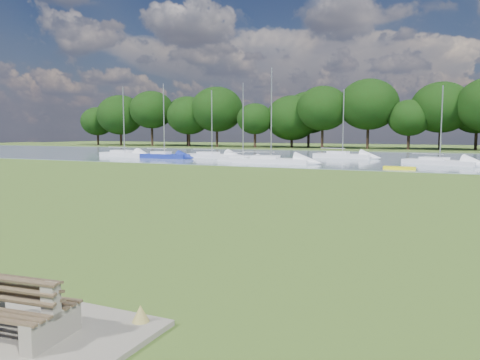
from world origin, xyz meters
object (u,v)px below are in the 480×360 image
at_px(sailboat_3, 270,159).
at_px(sailboat_9, 124,153).
at_px(sailboat_1, 243,158).
at_px(sailboat_8, 211,154).
at_px(sailboat_6, 342,154).
at_px(sailboat_4, 164,154).
at_px(kayak, 399,168).
at_px(sailboat_5, 439,160).
at_px(bench_pair, 11,309).

bearing_deg(sailboat_3, sailboat_9, 166.15).
relative_size(sailboat_1, sailboat_8, 1.02).
height_order(sailboat_1, sailboat_3, sailboat_3).
bearing_deg(sailboat_6, sailboat_4, -147.10).
height_order(kayak, sailboat_1, sailboat_1).
height_order(kayak, sailboat_6, sailboat_6).
bearing_deg(sailboat_9, sailboat_3, -1.60).
xyz_separation_m(sailboat_3, sailboat_6, (4.72, 12.82, 0.01)).
relative_size(sailboat_1, sailboat_5, 1.09).
distance_m(sailboat_1, sailboat_9, 18.58).
xyz_separation_m(sailboat_4, sailboat_8, (5.04, 3.12, -0.07)).
height_order(sailboat_3, sailboat_8, sailboat_3).
distance_m(sailboat_3, sailboat_6, 13.67).
xyz_separation_m(sailboat_3, sailboat_8, (-10.35, 6.40, -0.05)).
xyz_separation_m(kayak, sailboat_5, (2.98, 7.87, 0.30)).
distance_m(sailboat_5, sailboat_8, 26.51).
bearing_deg(sailboat_1, sailboat_6, 63.86).
xyz_separation_m(bench_pair, sailboat_1, (-14.62, 41.77, -0.03)).
bearing_deg(sailboat_9, kayak, -2.06).
xyz_separation_m(sailboat_6, sailboat_9, (-26.77, -8.91, 0.01)).
bearing_deg(sailboat_3, sailboat_1, 159.25).
height_order(sailboat_3, sailboat_4, sailboat_3).
bearing_deg(sailboat_1, sailboat_4, 179.15).
bearing_deg(sailboat_8, sailboat_5, 4.51).
height_order(sailboat_8, sailboat_9, sailboat_9).
xyz_separation_m(kayak, sailboat_9, (-35.21, 6.54, 0.38)).
relative_size(bench_pair, sailboat_6, 0.24).
bearing_deg(kayak, sailboat_4, 167.79).
bearing_deg(bench_pair, kayak, 80.62).
bearing_deg(kayak, sailboat_6, 118.09).
distance_m(sailboat_6, sailboat_9, 28.22).
relative_size(sailboat_4, sailboat_8, 1.08).
xyz_separation_m(kayak, sailboat_4, (-28.54, 5.90, 0.38)).
distance_m(sailboat_4, sailboat_8, 5.93).
xyz_separation_m(sailboat_6, sailboat_8, (-15.07, -6.43, -0.05)).
distance_m(sailboat_4, sailboat_9, 6.70).
bearing_deg(sailboat_3, bench_pair, -78.73).
relative_size(sailboat_1, sailboat_3, 0.87).
height_order(sailboat_1, sailboat_9, sailboat_9).
bearing_deg(kayak, sailboat_9, 168.95).
distance_m(sailboat_3, sailboat_4, 15.73).
height_order(bench_pair, kayak, bench_pair).
relative_size(bench_pair, sailboat_3, 0.21).
xyz_separation_m(sailboat_1, sailboat_8, (-6.67, 5.27, 0.00)).
bearing_deg(sailboat_3, kayak, -15.08).
distance_m(sailboat_1, sailboat_5, 20.24).
xyz_separation_m(sailboat_5, sailboat_9, (-38.19, -1.33, 0.09)).
relative_size(sailboat_3, sailboat_8, 1.17).
distance_m(sailboat_4, sailboat_5, 31.58).
xyz_separation_m(sailboat_3, sailboat_9, (-22.05, 3.91, 0.02)).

